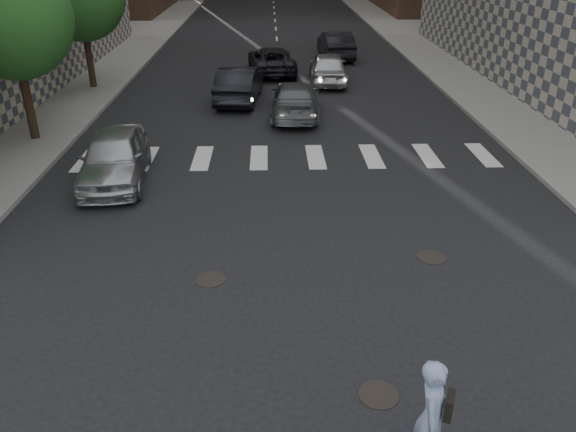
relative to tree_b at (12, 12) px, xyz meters
name	(u,v)px	position (x,y,z in m)	size (l,w,h in m)	color
ground	(301,309)	(9.45, -11.14, -4.65)	(160.00, 160.00, 0.00)	black
sidewalk_left	(3,84)	(-5.05, 8.86, -4.57)	(13.00, 80.00, 0.15)	gray
sidewalk_right	(551,80)	(23.95, 8.86, -4.57)	(13.00, 80.00, 0.15)	gray
tree_b	(12,12)	(0.00, 0.00, 0.00)	(4.20, 4.20, 6.60)	#382619
manhole_a	(379,395)	(10.65, -13.64, -4.64)	(0.70, 0.70, 0.02)	black
manhole_b	(211,279)	(7.45, -9.94, -4.64)	(0.70, 0.70, 0.02)	black
manhole_c	(431,257)	(12.75, -9.14, -4.64)	(0.70, 0.70, 0.02)	black
skateboarder	(432,417)	(11.06, -15.14, -3.60)	(0.69, 1.02, 2.01)	brown
silver_sedan	(114,157)	(3.95, -4.05, -3.84)	(1.90, 4.72, 1.61)	#B3B6BA
traffic_car_a	(239,84)	(7.45, 5.38, -3.84)	(1.71, 4.90, 1.61)	black
traffic_car_b	(295,99)	(9.95, 2.86, -3.92)	(2.04, 5.01, 1.45)	#585A5F
traffic_car_c	(271,60)	(8.99, 11.19, -3.92)	(2.40, 5.20, 1.45)	black
traffic_car_d	(328,67)	(11.95, 8.86, -3.84)	(1.90, 4.72, 1.61)	#AFB1B7
traffic_car_e	(336,45)	(13.07, 15.42, -3.83)	(1.73, 4.96, 1.63)	black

